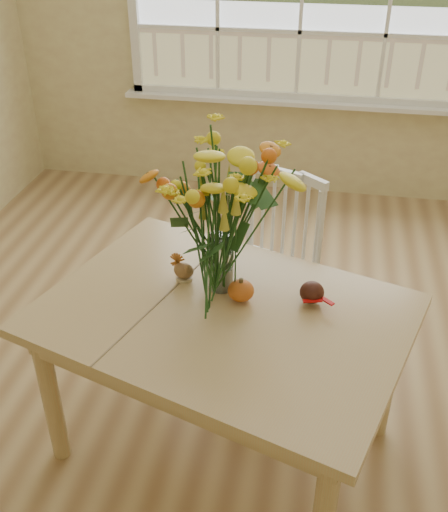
# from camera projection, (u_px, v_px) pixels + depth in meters

# --- Properties ---
(floor) EXTENTS (4.00, 4.50, 0.01)m
(floor) POSITION_uv_depth(u_px,v_px,m) (246.00, 403.00, 2.70)
(floor) COLOR #957048
(floor) RESTS_ON ground
(dining_table) EXTENTS (1.50, 1.27, 0.69)m
(dining_table) POSITION_uv_depth(u_px,v_px,m) (223.00, 331.00, 2.19)
(dining_table) COLOR tan
(dining_table) RESTS_ON floor
(windsor_chair) EXTENTS (0.52, 0.51, 0.88)m
(windsor_chair) POSITION_uv_depth(u_px,v_px,m) (273.00, 257.00, 2.80)
(windsor_chair) COLOR white
(windsor_chair) RESTS_ON floor
(flower_vase) EXTENTS (0.46, 0.46, 0.54)m
(flower_vase) POSITION_uv_depth(u_px,v_px,m) (221.00, 210.00, 2.10)
(flower_vase) COLOR white
(flower_vase) RESTS_ON dining_table
(pumpkin) EXTENTS (0.10, 0.10, 0.08)m
(pumpkin) POSITION_uv_depth(u_px,v_px,m) (241.00, 292.00, 2.18)
(pumpkin) COLOR #C25716
(pumpkin) RESTS_ON dining_table
(turkey_figurine) EXTENTS (0.09, 0.07, 0.10)m
(turkey_figurine) POSITION_uv_depth(u_px,v_px,m) (184.00, 271.00, 2.29)
(turkey_figurine) COLOR #CCB78C
(turkey_figurine) RESTS_ON dining_table
(dark_gourd) EXTENTS (0.13, 0.10, 0.08)m
(dark_gourd) POSITION_uv_depth(u_px,v_px,m) (312.00, 293.00, 2.17)
(dark_gourd) COLOR #38160F
(dark_gourd) RESTS_ON dining_table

